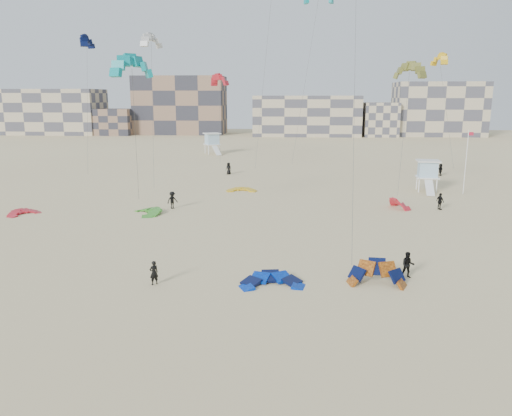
# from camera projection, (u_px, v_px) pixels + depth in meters

# --- Properties ---
(ground) EXTENTS (320.00, 320.00, 0.00)m
(ground) POSITION_uv_depth(u_px,v_px,m) (185.00, 307.00, 28.55)
(ground) COLOR beige
(ground) RESTS_ON ground
(kite_ground_blue) EXTENTS (4.42, 4.62, 2.16)m
(kite_ground_blue) POSITION_uv_depth(u_px,v_px,m) (272.00, 285.00, 31.83)
(kite_ground_blue) COLOR #003BCF
(kite_ground_blue) RESTS_ON ground
(kite_ground_orange) EXTENTS (4.05, 3.98, 3.65)m
(kite_ground_orange) POSITION_uv_depth(u_px,v_px,m) (376.00, 285.00, 31.94)
(kite_ground_orange) COLOR orange
(kite_ground_orange) RESTS_ON ground
(kite_ground_red) EXTENTS (4.40, 4.35, 1.55)m
(kite_ground_red) POSITION_uv_depth(u_px,v_px,m) (24.00, 214.00, 50.96)
(kite_ground_red) COLOR red
(kite_ground_red) RESTS_ON ground
(kite_ground_green) EXTENTS (5.40, 5.30, 1.73)m
(kite_ground_green) POSITION_uv_depth(u_px,v_px,m) (147.00, 213.00, 51.33)
(kite_ground_green) COLOR #4D9D2D
(kite_ground_green) RESTS_ON ground
(kite_ground_red_far) EXTENTS (3.79, 3.74, 3.00)m
(kite_ground_red_far) POSITION_uv_depth(u_px,v_px,m) (399.00, 208.00, 53.75)
(kite_ground_red_far) COLOR red
(kite_ground_red_far) RESTS_ON ground
(kite_ground_yellow) EXTENTS (3.59, 3.78, 0.95)m
(kite_ground_yellow) POSITION_uv_depth(u_px,v_px,m) (242.00, 191.00, 63.50)
(kite_ground_yellow) COLOR yellow
(kite_ground_yellow) RESTS_ON ground
(kitesurfer_main) EXTENTS (0.69, 0.66, 1.58)m
(kitesurfer_main) POSITION_uv_depth(u_px,v_px,m) (154.00, 273.00, 31.77)
(kitesurfer_main) COLOR black
(kitesurfer_main) RESTS_ON ground
(kitesurfer_b) EXTENTS (0.93, 0.77, 1.76)m
(kitesurfer_b) POSITION_uv_depth(u_px,v_px,m) (408.00, 265.00, 32.98)
(kitesurfer_b) COLOR black
(kitesurfer_b) RESTS_ON ground
(kitesurfer_c) EXTENTS (1.36, 1.31, 1.86)m
(kitesurfer_c) POSITION_uv_depth(u_px,v_px,m) (172.00, 200.00, 53.37)
(kitesurfer_c) COLOR black
(kitesurfer_c) RESTS_ON ground
(kitesurfer_d) EXTENTS (0.87, 1.13, 1.79)m
(kitesurfer_d) POSITION_uv_depth(u_px,v_px,m) (440.00, 201.00, 52.87)
(kitesurfer_d) COLOR black
(kitesurfer_d) RESTS_ON ground
(kitesurfer_e) EXTENTS (1.03, 0.83, 1.83)m
(kitesurfer_e) POSITION_uv_depth(u_px,v_px,m) (229.00, 168.00, 76.96)
(kitesurfer_e) COLOR black
(kitesurfer_e) RESTS_ON ground
(kitesurfer_f) EXTENTS (0.80, 1.75, 1.81)m
(kitesurfer_f) POSITION_uv_depth(u_px,v_px,m) (440.00, 170.00, 75.75)
(kitesurfer_f) COLOR black
(kitesurfer_f) RESTS_ON ground
(kite_fly_teal_a) EXTENTS (5.28, 11.09, 14.42)m
(kite_fly_teal_a) POSITION_uv_depth(u_px,v_px,m) (132.00, 68.00, 42.01)
(kite_fly_teal_a) COLOR #118EA8
(kite_fly_teal_a) RESTS_ON ground
(kite_fly_grey) EXTENTS (4.37, 8.93, 18.72)m
(kite_fly_grey) POSITION_uv_depth(u_px,v_px,m) (151.00, 42.00, 63.08)
(kite_fly_grey) COLOR white
(kite_fly_grey) RESTS_ON ground
(kite_fly_olive) EXTENTS (4.93, 4.95, 14.78)m
(kite_fly_olive) POSITION_uv_depth(u_px,v_px,m) (410.00, 72.00, 54.65)
(kite_fly_olive) COLOR olive
(kite_fly_olive) RESTS_ON ground
(kite_fly_yellow) EXTENTS (4.67, 5.10, 17.39)m
(kite_fly_yellow) POSITION_uv_depth(u_px,v_px,m) (440.00, 60.00, 75.36)
(kite_fly_yellow) COLOR yellow
(kite_fly_yellow) RESTS_ON ground
(kite_fly_navy) EXTENTS (5.15, 12.74, 20.30)m
(kite_fly_navy) POSITION_uv_depth(u_px,v_px,m) (87.00, 43.00, 77.31)
(kite_fly_navy) COLOR #080C37
(kite_fly_navy) RESTS_ON ground
(kite_fly_red) EXTENTS (5.43, 6.69, 14.88)m
(kite_fly_red) POSITION_uv_depth(u_px,v_px,m) (219.00, 81.00, 84.16)
(kite_fly_red) COLOR red
(kite_fly_red) RESTS_ON ground
(lifeguard_tower_near) EXTENTS (3.07, 5.53, 3.94)m
(lifeguard_tower_near) POSITION_uv_depth(u_px,v_px,m) (427.00, 176.00, 63.08)
(lifeguard_tower_near) COLOR white
(lifeguard_tower_near) RESTS_ON ground
(lifeguard_tower_far) EXTENTS (4.15, 6.51, 4.34)m
(lifeguard_tower_far) POSITION_uv_depth(u_px,v_px,m) (212.00, 144.00, 104.20)
(lifeguard_tower_far) COLOR white
(lifeguard_tower_far) RESTS_ON ground
(flagpole) EXTENTS (0.64, 0.10, 7.89)m
(flagpole) POSITION_uv_depth(u_px,v_px,m) (466.00, 161.00, 60.59)
(flagpole) COLOR white
(flagpole) RESTS_ON ground
(condo_west_a) EXTENTS (30.00, 15.00, 14.00)m
(condo_west_a) POSITION_uv_depth(u_px,v_px,m) (54.00, 112.00, 158.57)
(condo_west_a) COLOR #BFAF8C
(condo_west_a) RESTS_ON ground
(condo_west_b) EXTENTS (28.00, 14.00, 18.00)m
(condo_west_b) POSITION_uv_depth(u_px,v_px,m) (181.00, 105.00, 159.14)
(condo_west_b) COLOR #886852
(condo_west_b) RESTS_ON ground
(condo_mid) EXTENTS (32.00, 16.00, 12.00)m
(condo_mid) POSITION_uv_depth(u_px,v_px,m) (306.00, 116.00, 153.01)
(condo_mid) COLOR #BFAF8C
(condo_mid) RESTS_ON ground
(condo_east) EXTENTS (26.00, 14.00, 16.00)m
(condo_east) POSITION_uv_depth(u_px,v_px,m) (438.00, 109.00, 151.64)
(condo_east) COLOR #BFAF8C
(condo_east) RESTS_ON ground
(condo_fill_left) EXTENTS (12.00, 10.00, 8.00)m
(condo_fill_left) POSITION_uv_depth(u_px,v_px,m) (114.00, 122.00, 155.84)
(condo_fill_left) COLOR #886852
(condo_fill_left) RESTS_ON ground
(condo_fill_right) EXTENTS (10.00, 10.00, 10.00)m
(condo_fill_right) POSITION_uv_depth(u_px,v_px,m) (380.00, 120.00, 149.70)
(condo_fill_right) COLOR #BFAF8C
(condo_fill_right) RESTS_ON ground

